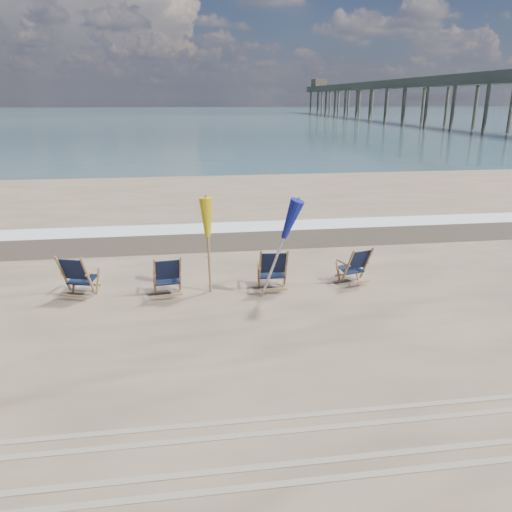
# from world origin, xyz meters

# --- Properties ---
(ocean) EXTENTS (400.00, 400.00, 0.00)m
(ocean) POSITION_xyz_m (0.00, 128.00, 0.00)
(ocean) COLOR #3A5961
(ocean) RESTS_ON ground
(surf_foam) EXTENTS (200.00, 1.40, 0.01)m
(surf_foam) POSITION_xyz_m (0.00, 8.30, 0.00)
(surf_foam) COLOR silver
(surf_foam) RESTS_ON ground
(wet_sand_strip) EXTENTS (200.00, 2.60, 0.00)m
(wet_sand_strip) POSITION_xyz_m (0.00, 6.80, 0.00)
(wet_sand_strip) COLOR #42362A
(wet_sand_strip) RESTS_ON ground
(tire_tracks) EXTENTS (80.00, 1.30, 0.01)m
(tire_tracks) POSITION_xyz_m (0.00, -2.80, 0.01)
(tire_tracks) COLOR gray
(tire_tracks) RESTS_ON ground
(beach_chair_0) EXTENTS (0.84, 0.89, 1.01)m
(beach_chair_0) POSITION_xyz_m (-3.56, 2.48, 0.50)
(beach_chair_0) COLOR black
(beach_chair_0) RESTS_ON ground
(beach_chair_1) EXTENTS (0.69, 0.76, 0.97)m
(beach_chair_1) POSITION_xyz_m (-1.62, 2.36, 0.48)
(beach_chair_1) COLOR black
(beach_chair_1) RESTS_ON ground
(beach_chair_2) EXTENTS (0.71, 0.79, 1.03)m
(beach_chair_2) POSITION_xyz_m (0.69, 2.32, 0.51)
(beach_chair_2) COLOR black
(beach_chair_2) RESTS_ON ground
(beach_chair_3) EXTENTS (0.76, 0.81, 0.93)m
(beach_chair_3) POSITION_xyz_m (2.63, 2.55, 0.46)
(beach_chair_3) COLOR black
(beach_chair_3) RESTS_ON ground
(umbrella_yellow) EXTENTS (0.30, 0.30, 2.09)m
(umbrella_yellow) POSITION_xyz_m (-0.99, 2.58, 1.57)
(umbrella_yellow) COLOR olive
(umbrella_yellow) RESTS_ON ground
(umbrella_blue) EXTENTS (0.30, 0.30, 2.28)m
(umbrella_blue) POSITION_xyz_m (0.42, 1.94, 1.75)
(umbrella_blue) COLOR #A5A5AD
(umbrella_blue) RESTS_ON ground
(fishing_pier) EXTENTS (4.40, 140.00, 9.30)m
(fishing_pier) POSITION_xyz_m (38.00, 74.00, 4.65)
(fishing_pier) COLOR brown
(fishing_pier) RESTS_ON ground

